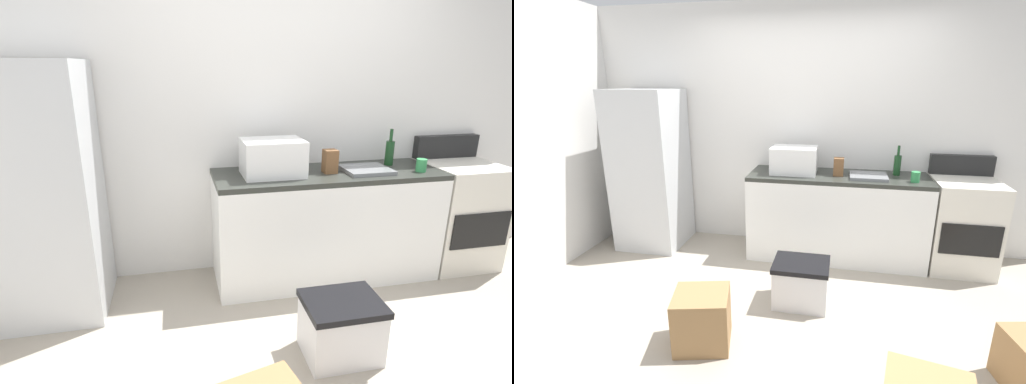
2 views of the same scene
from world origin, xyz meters
TOP-DOWN VIEW (x-y plane):
  - ground_plane at (0.00, 0.00)m, footprint 6.00×6.00m
  - wall_back at (0.00, 1.55)m, footprint 5.00×0.10m
  - kitchen_counter at (0.30, 1.20)m, footprint 1.80×0.60m
  - refrigerator at (-1.75, 1.15)m, footprint 0.68×0.66m
  - stove_oven at (1.52, 1.21)m, footprint 0.60×0.61m
  - microwave at (-0.15, 1.20)m, footprint 0.46×0.34m
  - sink_basin at (0.59, 1.15)m, footprint 0.36×0.32m
  - wine_bottle at (0.88, 1.31)m, footprint 0.07×0.07m
  - coffee_mug at (1.01, 1.06)m, footprint 0.08×0.08m
  - knife_block at (0.30, 1.18)m, footprint 0.10×0.10m
  - cardboard_box_medium at (-0.58, -0.38)m, footprint 0.45×0.42m
  - storage_bin at (0.05, 0.25)m, footprint 0.46×0.36m

SIDE VIEW (x-z plane):
  - ground_plane at x=0.00m, z-range 0.00..0.00m
  - storage_bin at x=0.05m, z-range 0.00..0.38m
  - cardboard_box_medium at x=-0.58m, z-range 0.00..0.40m
  - kitchen_counter at x=0.30m, z-range 0.00..0.90m
  - stove_oven at x=1.52m, z-range -0.08..1.02m
  - refrigerator at x=-1.75m, z-range 0.00..1.73m
  - sink_basin at x=0.59m, z-range 0.90..0.93m
  - coffee_mug at x=1.01m, z-range 0.90..1.00m
  - knife_block at x=0.30m, z-range 0.90..1.08m
  - wine_bottle at x=0.88m, z-range 0.86..1.16m
  - microwave at x=-0.15m, z-range 0.90..1.17m
  - wall_back at x=0.00m, z-range 0.00..2.60m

